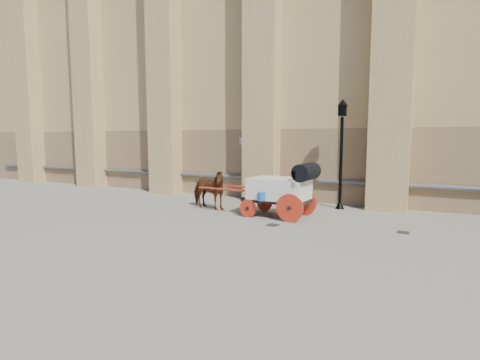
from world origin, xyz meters
The scene contains 7 objects.
ground centered at (0.00, 0.00, 0.00)m, with size 90.00×90.00×0.00m, color #6C645A.
cathedral centered at (2.07, 7.81, 9.01)m, with size 44.80×9.20×19.20m.
horse centered at (-1.96, 0.83, 0.73)m, with size 0.79×1.73×1.46m, color #623113.
carriage centered at (1.02, 0.70, 0.98)m, with size 4.22×1.52×1.82m.
street_lamp centered at (2.42, 3.03, 2.14)m, with size 0.38×0.38×4.01m.
drain_grate_near centered at (1.18, -0.57, 0.01)m, with size 0.32×0.32×0.01m, color black.
drain_grate_far centered at (4.75, 0.23, 0.01)m, with size 0.32×0.32×0.01m, color black.
Camera 1 is at (5.22, -10.89, 2.60)m, focal length 28.00 mm.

